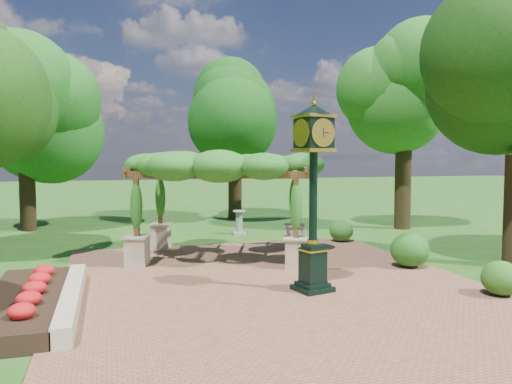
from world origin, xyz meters
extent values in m
plane|color=#1E4714|center=(0.00, 0.00, 0.00)|extent=(120.00, 120.00, 0.00)
cube|color=brown|center=(0.00, 1.00, 0.02)|extent=(10.00, 12.00, 0.04)
cube|color=#C6B793|center=(-4.60, 0.50, 0.20)|extent=(0.35, 5.00, 0.40)
cube|color=red|center=(-5.50, 0.50, 0.18)|extent=(1.50, 5.00, 0.36)
cube|color=black|center=(0.69, 0.20, 0.10)|extent=(0.92, 0.92, 0.11)
cube|color=black|center=(0.69, 0.20, 0.61)|extent=(0.58, 0.58, 0.86)
cube|color=gold|center=(0.69, 0.20, 1.00)|extent=(0.65, 0.65, 0.04)
cylinder|color=black|center=(0.69, 0.20, 2.24)|extent=(0.23, 0.23, 2.20)
cube|color=black|center=(0.69, 0.20, 3.68)|extent=(0.81, 0.81, 0.67)
cylinder|color=white|center=(0.77, -0.13, 3.68)|extent=(0.57, 0.16, 0.57)
cone|color=black|center=(0.69, 0.20, 4.21)|extent=(1.04, 1.04, 0.24)
sphere|color=gold|center=(0.69, 0.20, 4.35)|extent=(0.13, 0.13, 0.13)
cube|color=tan|center=(-3.07, 4.10, 0.45)|extent=(0.75, 0.75, 0.81)
cube|color=brown|center=(-3.07, 4.10, 1.73)|extent=(0.19, 0.19, 1.67)
cube|color=tan|center=(1.17, 2.55, 0.45)|extent=(0.75, 0.75, 0.81)
cube|color=brown|center=(1.17, 2.55, 1.73)|extent=(0.19, 0.19, 1.67)
cube|color=tan|center=(-2.14, 6.65, 0.45)|extent=(0.75, 0.75, 0.81)
cube|color=brown|center=(-2.14, 6.65, 1.73)|extent=(0.19, 0.19, 1.67)
cube|color=tan|center=(2.10, 5.10, 0.45)|extent=(0.75, 0.75, 0.81)
cube|color=brown|center=(2.10, 5.10, 1.73)|extent=(0.19, 0.19, 1.67)
cube|color=brown|center=(-0.95, 3.33, 2.64)|extent=(4.97, 1.91, 0.20)
cube|color=brown|center=(-0.02, 5.87, 2.64)|extent=(4.97, 1.91, 0.20)
ellipsoid|color=#23611B|center=(-0.48, 4.60, 2.89)|extent=(6.04, 4.85, 0.90)
cube|color=gray|center=(1.25, 9.14, 0.05)|extent=(0.55, 0.55, 0.10)
cylinder|color=gray|center=(1.25, 9.14, 0.49)|extent=(0.28, 0.28, 0.88)
cylinder|color=gray|center=(1.25, 9.14, 0.95)|extent=(0.52, 0.52, 0.05)
ellipsoid|color=#2A5D1A|center=(4.60, -1.36, 0.43)|extent=(1.01, 1.01, 0.78)
ellipsoid|color=#1F5919|center=(4.31, 1.75, 0.52)|extent=(1.16, 1.16, 0.97)
ellipsoid|color=#28651D|center=(4.38, 6.20, 0.43)|extent=(1.11, 1.11, 0.78)
cylinder|color=#322313|center=(-7.14, 12.77, 1.39)|extent=(0.66, 0.66, 2.79)
ellipsoid|color=#1C5618|center=(-7.14, 12.77, 4.99)|extent=(4.57, 4.57, 4.40)
cylinder|color=#322214|center=(2.34, 14.13, 1.53)|extent=(0.68, 0.68, 3.05)
ellipsoid|color=#124310|center=(2.34, 14.13, 5.46)|extent=(4.10, 4.10, 4.82)
cylinder|color=#312413|center=(8.55, 8.69, 1.88)|extent=(0.70, 0.70, 3.77)
ellipsoid|color=#24611B|center=(8.55, 8.69, 6.74)|extent=(3.99, 3.99, 5.95)
camera|label=1|loc=(-3.82, -10.35, 3.14)|focal=35.00mm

